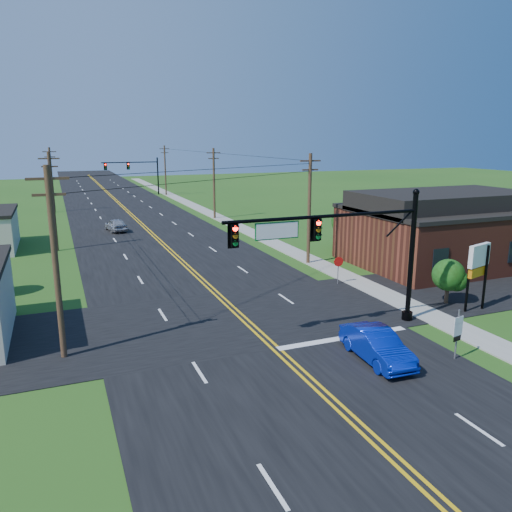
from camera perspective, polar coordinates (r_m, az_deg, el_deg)
name	(u,v)px	position (r m, az deg, el deg)	size (l,w,h in m)	color
ground	(351,424)	(19.37, 10.82, -18.38)	(260.00, 260.00, 0.00)	#244E16
road_main	(136,221)	(65.17, -13.54, 3.96)	(16.00, 220.00, 0.04)	black
road_cross	(238,317)	(29.12, -2.04, -7.00)	(70.00, 10.00, 0.04)	black
sidewalk	(241,228)	(58.11, -1.73, 3.25)	(2.00, 160.00, 0.08)	gray
signal_mast_main	(343,245)	(26.17, 9.88, 1.27)	(11.30, 0.60, 7.48)	black
signal_mast_far	(134,170)	(94.88, -13.79, 9.49)	(10.98, 0.60, 7.48)	black
brick_building	(441,235)	(43.83, 20.42, 2.22)	(14.20, 11.20, 4.70)	maroon
utility_pole_left_a	(55,261)	(24.32, -21.96, -0.49)	(1.80, 0.28, 9.00)	#3D2D1B
utility_pole_left_b	(53,200)	(49.02, -22.22, 5.96)	(1.80, 0.28, 9.00)	#3D2D1B
utility_pole_left_c	(52,179)	(75.91, -22.31, 8.18)	(1.80, 0.28, 9.00)	#3D2D1B
utility_pole_right_a	(309,207)	(40.84, 6.11, 5.59)	(1.80, 0.28, 9.00)	#3D2D1B
utility_pole_right_b	(214,182)	(64.82, -4.82, 8.42)	(1.80, 0.28, 9.00)	#3D2D1B
utility_pole_right_c	(165,169)	(93.83, -10.33, 9.72)	(1.80, 0.28, 9.00)	#3D2D1B
tree_right_back	(347,221)	(47.66, 10.40, 3.96)	(3.00, 3.00, 4.10)	#3D2D1B
shrub_corner	(448,275)	(33.19, 21.14, -2.05)	(2.00, 2.00, 2.86)	#3D2D1B
blue_car	(377,346)	(24.11, 13.62, -9.96)	(1.57, 4.51, 1.48)	#071EA4
distant_car	(116,225)	(57.99, -15.74, 3.42)	(1.69, 4.20, 1.43)	#A3A3A7
route_sign	(458,331)	(25.11, 22.05, -7.94)	(0.61, 0.15, 2.45)	slate
stop_sign	(338,264)	(35.66, 9.40, -0.96)	(0.72, 0.14, 2.02)	slate
pylon_sign	(479,263)	(32.18, 24.09, -0.69)	(1.98, 0.85, 4.09)	black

